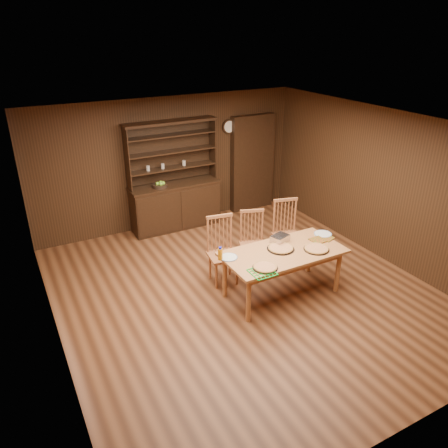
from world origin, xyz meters
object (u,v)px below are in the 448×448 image
dining_table (283,256)px  chair_center (253,238)px  chair_left (222,247)px  chair_right (286,228)px  china_hutch (175,200)px  juice_bottle (220,254)px

dining_table → chair_center: (0.03, 0.92, -0.12)m
chair_left → chair_right: (1.32, 0.08, 0.00)m
china_hutch → dining_table: china_hutch is taller
chair_center → juice_bottle: 1.24m
china_hutch → chair_right: size_ratio=1.95×
dining_table → chair_right: bearing=51.8°
juice_bottle → chair_center: bearing=35.3°
dining_table → juice_bottle: (-0.95, 0.23, 0.18)m
china_hutch → chair_left: china_hutch is taller
chair_left → chair_center: (0.64, 0.09, -0.04)m
chair_center → chair_left: bearing=-151.6°
chair_left → juice_bottle: 0.73m
chair_left → chair_right: chair_right is taller
china_hutch → chair_left: 2.25m
chair_left → dining_table: bearing=-45.0°
china_hutch → chair_center: (0.51, -2.16, -0.04)m
chair_left → chair_right: bearing=11.9°
chair_center → chair_right: bearing=18.4°
chair_left → chair_right: 1.32m
chair_center → juice_bottle: bearing=-124.6°
juice_bottle → chair_right: bearing=22.2°
dining_table → chair_right: (0.71, 0.90, -0.07)m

